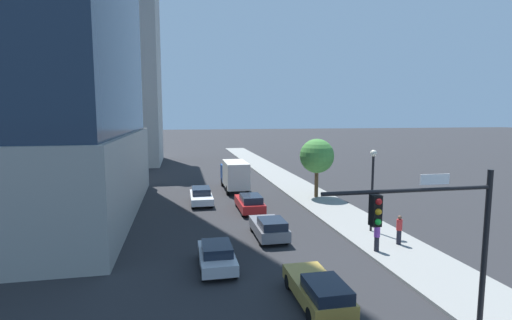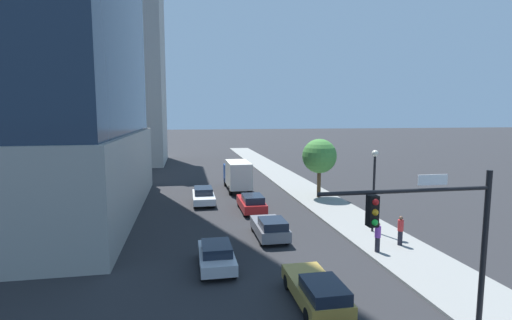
% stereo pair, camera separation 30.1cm
% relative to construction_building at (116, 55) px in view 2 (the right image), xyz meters
% --- Properties ---
extents(sidewalk, '(4.28, 120.00, 0.15)m').
position_rel_construction_building_xyz_m(sidewalk, '(22.93, -37.03, -17.41)').
color(sidewalk, gray).
rests_on(sidewalk, ground).
extents(construction_building, '(15.66, 15.16, 40.17)m').
position_rel_construction_building_xyz_m(construction_building, '(0.00, 0.00, 0.00)').
color(construction_building, '#B2AFA8').
rests_on(construction_building, ground).
extents(traffic_light_pole, '(6.37, 0.48, 5.90)m').
position_rel_construction_building_xyz_m(traffic_light_pole, '(19.13, -53.80, -13.27)').
color(traffic_light_pole, black).
rests_on(traffic_light_pole, sidewalk).
extents(street_lamp, '(0.44, 0.44, 5.50)m').
position_rel_construction_building_xyz_m(street_lamp, '(23.03, -42.19, -13.70)').
color(street_lamp, black).
rests_on(street_lamp, sidewalk).
extents(street_tree, '(3.25, 3.25, 5.56)m').
position_rel_construction_building_xyz_m(street_tree, '(23.14, -31.33, -13.42)').
color(street_tree, brown).
rests_on(street_tree, sidewalk).
extents(car_silver, '(1.77, 4.06, 1.35)m').
position_rel_construction_building_xyz_m(car_silver, '(12.23, -46.10, -16.78)').
color(car_silver, '#B7B7BC').
rests_on(car_silver, ground).
extents(car_gold, '(1.76, 4.47, 1.41)m').
position_rel_construction_building_xyz_m(car_gold, '(16.02, -50.87, -16.77)').
color(car_gold, '#AD8938').
rests_on(car_gold, ground).
extents(car_white, '(1.88, 4.75, 1.43)m').
position_rel_construction_building_xyz_m(car_white, '(12.23, -31.34, -16.76)').
color(car_white, silver).
rests_on(car_white, ground).
extents(car_gray, '(1.84, 4.28, 1.46)m').
position_rel_construction_building_xyz_m(car_gray, '(16.02, -41.96, -16.75)').
color(car_gray, slate).
rests_on(car_gray, ground).
extents(car_red, '(1.86, 4.72, 1.48)m').
position_rel_construction_building_xyz_m(car_red, '(16.02, -34.96, -16.74)').
color(car_red, red).
rests_on(car_red, ground).
extents(box_truck, '(2.24, 6.97, 3.17)m').
position_rel_construction_building_xyz_m(box_truck, '(16.02, -26.11, -15.73)').
color(box_truck, '#1E4799').
rests_on(box_truck, ground).
extents(pedestrian_red_shirt, '(0.34, 0.34, 1.78)m').
position_rel_construction_building_xyz_m(pedestrian_red_shirt, '(23.37, -44.99, -16.41)').
color(pedestrian_red_shirt, black).
rests_on(pedestrian_red_shirt, sidewalk).
extents(pedestrian_purple_shirt, '(0.34, 0.34, 1.73)m').
position_rel_construction_building_xyz_m(pedestrian_purple_shirt, '(21.46, -45.80, -16.45)').
color(pedestrian_purple_shirt, black).
rests_on(pedestrian_purple_shirt, sidewalk).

